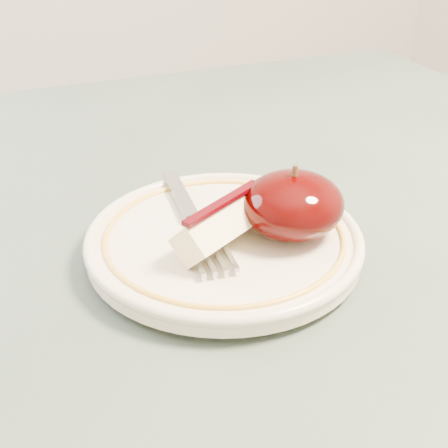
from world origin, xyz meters
name	(u,v)px	position (x,y,z in m)	size (l,w,h in m)	color
table	(233,324)	(0.00, 0.00, 0.66)	(0.90, 0.90, 0.75)	brown
plate	(224,240)	(-0.02, -0.02, 0.76)	(0.21, 0.21, 0.02)	beige
apple_half	(293,205)	(0.03, -0.03, 0.79)	(0.08, 0.07, 0.06)	black
apple_wedge	(223,225)	(-0.02, -0.03, 0.79)	(0.09, 0.07, 0.04)	beige
fork	(193,219)	(-0.03, 0.01, 0.77)	(0.03, 0.16, 0.00)	#95989D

